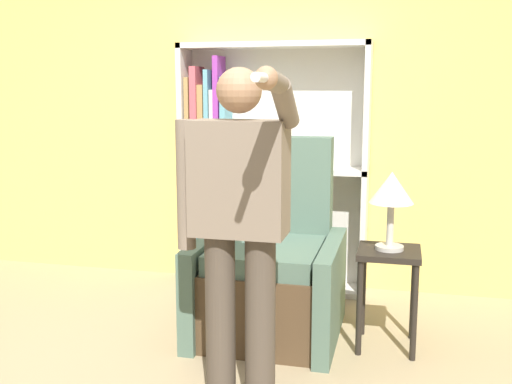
# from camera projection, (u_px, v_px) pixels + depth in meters

# --- Properties ---
(wall_back) EXTENTS (8.00, 0.06, 2.80)m
(wall_back) POSITION_uv_depth(u_px,v_px,m) (253.00, 108.00, 4.72)
(wall_back) COLOR #E0C160
(wall_back) RESTS_ON ground_plane
(bookcase) EXTENTS (1.44, 0.28, 1.89)m
(bookcase) POSITION_uv_depth(u_px,v_px,m) (249.00, 170.00, 4.65)
(bookcase) COLOR silver
(bookcase) RESTS_ON ground_plane
(armchair) EXTENTS (0.89, 0.91, 1.23)m
(armchair) POSITION_uv_depth(u_px,v_px,m) (271.00, 273.00, 3.83)
(armchair) COLOR #4C3823
(armchair) RESTS_ON ground_plane
(person_standing) EXTENTS (0.60, 0.78, 1.65)m
(person_standing) POSITION_uv_depth(u_px,v_px,m) (239.00, 216.00, 2.85)
(person_standing) COLOR #473D33
(person_standing) RESTS_ON ground_plane
(side_table) EXTENTS (0.37, 0.37, 0.61)m
(side_table) POSITION_uv_depth(u_px,v_px,m) (388.00, 271.00, 3.56)
(side_table) COLOR black
(side_table) RESTS_ON ground_plane
(table_lamp) EXTENTS (0.26, 0.26, 0.46)m
(table_lamp) POSITION_uv_depth(u_px,v_px,m) (392.00, 192.00, 3.48)
(table_lamp) COLOR #B7B2A8
(table_lamp) RESTS_ON side_table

